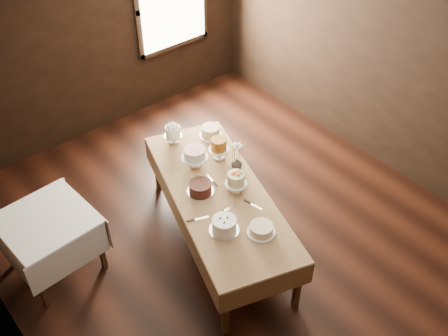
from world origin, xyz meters
TOP-DOWN VIEW (x-y plane):
  - floor at (0.00, 0.00)m, footprint 5.00×6.00m
  - ceiling at (0.00, 0.00)m, footprint 5.00×6.00m
  - wall_back at (0.00, 3.00)m, footprint 5.00×0.02m
  - wall_right at (2.50, 0.00)m, footprint 0.02×6.00m
  - window at (1.30, 2.94)m, footprint 1.10×0.05m
  - display_table at (-0.18, 0.08)m, footprint 1.69×2.68m
  - side_table at (-1.81, 0.93)m, footprint 0.96×0.96m
  - cake_meringue at (-0.03, 1.14)m, footprint 0.23×0.23m
  - cake_speckled at (0.40, 0.94)m, footprint 0.29×0.29m
  - cake_lattice at (-0.09, 0.61)m, footprint 0.31×0.31m
  - cake_caramel at (0.21, 0.54)m, footprint 0.24×0.24m
  - cake_chocolate at (-0.32, 0.22)m, footprint 0.34×0.34m
  - cake_flowers at (-0.01, -0.02)m, footprint 0.24×0.24m
  - cake_swirl at (-0.49, -0.39)m, footprint 0.31×0.31m
  - cake_cream at (-0.22, -0.65)m, footprint 0.29×0.29m
  - cake_server_a at (-0.24, -0.18)m, footprint 0.24×0.04m
  - cake_server_b at (-0.01, -0.35)m, footprint 0.08×0.24m
  - cake_server_c at (-0.10, 0.33)m, footprint 0.06×0.24m
  - cake_server_d at (0.21, 0.23)m, footprint 0.24×0.08m
  - cake_server_e at (-0.56, -0.11)m, footprint 0.23×0.11m
  - flower_vase at (0.24, 0.27)m, footprint 0.17×0.17m
  - flower_bouquet at (0.24, 0.27)m, footprint 0.14×0.14m

SIDE VIEW (x-z plane):
  - floor at x=0.00m, z-range -0.01..0.01m
  - side_table at x=-1.81m, z-range 0.29..1.06m
  - display_table at x=-0.18m, z-range 0.33..1.10m
  - cake_server_a at x=-0.24m, z-range 0.77..0.78m
  - cake_server_b at x=-0.01m, z-range 0.77..0.78m
  - cake_server_c at x=-0.10m, z-range 0.77..0.78m
  - cake_server_d at x=0.21m, z-range 0.77..0.78m
  - cake_server_e at x=-0.56m, z-range 0.77..0.78m
  - cake_cream at x=-0.22m, z-range 0.77..0.87m
  - cake_chocolate at x=-0.32m, z-range 0.77..0.89m
  - cake_speckled at x=0.40m, z-range 0.77..0.91m
  - flower_vase at x=0.24m, z-range 0.77..0.91m
  - cake_swirl at x=-0.49m, z-range 0.77..0.93m
  - cake_lattice at x=-0.09m, z-range 0.76..0.99m
  - cake_meringue at x=-0.03m, z-range 0.76..1.00m
  - cake_flowers at x=-0.01m, z-range 0.76..1.01m
  - cake_caramel at x=0.21m, z-range 0.75..1.03m
  - flower_bouquet at x=0.24m, z-range 0.93..1.13m
  - wall_back at x=0.00m, z-range 0.00..2.80m
  - wall_right at x=2.50m, z-range 0.00..2.80m
  - window at x=1.30m, z-range 0.95..2.25m
  - ceiling at x=0.00m, z-range 2.79..2.80m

